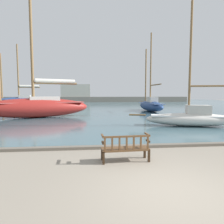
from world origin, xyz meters
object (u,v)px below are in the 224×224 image
at_px(sailboat_mid_port, 21,101).
at_px(sailboat_mid_starboard, 37,106).
at_px(sailboat_far_starboard, 191,117).
at_px(park_bench, 125,148).
at_px(sailboat_nearest_port, 151,105).

bearing_deg(sailboat_mid_port, sailboat_mid_starboard, -67.17).
bearing_deg(sailboat_mid_starboard, sailboat_far_starboard, -28.23).
xyz_separation_m(sailboat_mid_port, sailboat_mid_starboard, (7.51, -17.85, 0.04)).
distance_m(park_bench, sailboat_far_starboard, 8.76).
xyz_separation_m(sailboat_mid_port, sailboat_far_starboard, (19.62, -24.34, -0.46)).
bearing_deg(park_bench, sailboat_mid_starboard, 115.88).
bearing_deg(sailboat_far_starboard, sailboat_mid_starboard, 151.77).
xyz_separation_m(sailboat_mid_starboard, sailboat_far_starboard, (12.11, -6.50, -0.50)).
distance_m(park_bench, sailboat_nearest_port, 20.42).
distance_m(sailboat_mid_port, sailboat_far_starboard, 31.27).
xyz_separation_m(sailboat_nearest_port, sailboat_mid_starboard, (-13.03, -6.20, 0.24)).
bearing_deg(sailboat_mid_starboard, sailboat_mid_port, 112.83).
height_order(sailboat_mid_port, sailboat_far_starboard, sailboat_mid_port).
bearing_deg(sailboat_mid_port, park_bench, -65.86).
height_order(sailboat_nearest_port, sailboat_mid_starboard, sailboat_mid_starboard).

